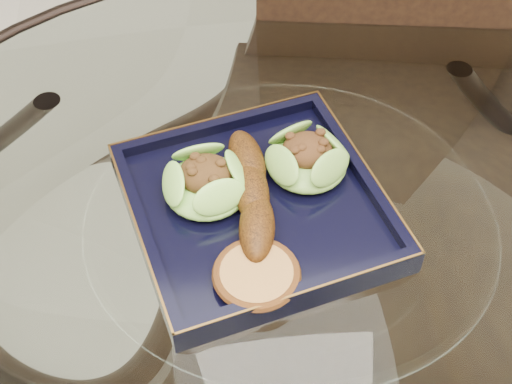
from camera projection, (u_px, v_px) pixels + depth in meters
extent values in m
cylinder|color=white|center=(288.00, 251.00, 0.78)|extent=(1.10, 1.10, 0.01)
torus|color=black|center=(288.00, 251.00, 0.78)|extent=(1.13, 1.13, 0.02)
cylinder|color=black|center=(413.00, 237.00, 1.27)|extent=(0.04, 0.04, 0.75)
cylinder|color=black|center=(97.00, 268.00, 1.23)|extent=(0.04, 0.04, 0.75)
cube|color=black|center=(368.00, 243.00, 1.16)|extent=(0.47, 0.47, 0.04)
cube|color=black|center=(383.00, 44.00, 1.09)|extent=(0.39, 0.10, 0.45)
cylinder|color=black|center=(266.00, 241.00, 1.46)|extent=(0.03, 0.03, 0.44)
cylinder|color=black|center=(436.00, 249.00, 1.45)|extent=(0.03, 0.03, 0.44)
cube|color=black|center=(256.00, 210.00, 0.80)|extent=(0.33, 0.33, 0.02)
ellipsoid|color=#6AAF32|center=(206.00, 184.00, 0.79)|extent=(0.11, 0.11, 0.03)
ellipsoid|color=#509029|center=(307.00, 160.00, 0.81)|extent=(0.10, 0.10, 0.03)
ellipsoid|color=#552C09|center=(252.00, 192.00, 0.78)|extent=(0.04, 0.18, 0.03)
cylinder|color=#C18340|center=(257.00, 275.00, 0.72)|extent=(0.09, 0.09, 0.01)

